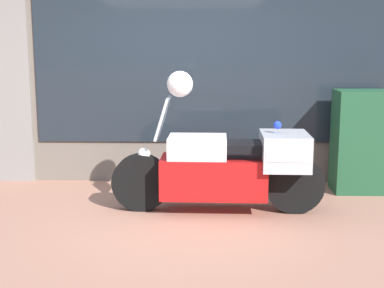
# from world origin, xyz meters

# --- Properties ---
(ground_plane) EXTENTS (60.00, 60.00, 0.00)m
(ground_plane) POSITION_xyz_m (0.00, 0.00, 0.00)
(ground_plane) COLOR #9E6B56
(shop_building) EXTENTS (5.71, 0.55, 3.64)m
(shop_building) POSITION_xyz_m (-0.40, 2.00, 1.83)
(shop_building) COLOR #6B6056
(shop_building) RESTS_ON ground
(window_display) EXTENTS (4.37, 0.30, 2.03)m
(window_display) POSITION_xyz_m (0.37, 2.03, 0.48)
(window_display) COLOR slate
(window_display) RESTS_ON ground
(paramedic_motorcycle) EXTENTS (2.35, 0.69, 1.28)m
(paramedic_motorcycle) POSITION_xyz_m (0.63, 0.47, 0.52)
(paramedic_motorcycle) COLOR black
(paramedic_motorcycle) RESTS_ON ground
(utility_cabinet) EXTENTS (0.74, 0.48, 1.28)m
(utility_cabinet) POSITION_xyz_m (2.35, 1.36, 0.64)
(utility_cabinet) COLOR #1E4C2D
(utility_cabinet) RESTS_ON ground
(white_helmet) EXTENTS (0.28, 0.28, 0.28)m
(white_helmet) POSITION_xyz_m (0.08, 0.48, 1.42)
(white_helmet) COLOR white
(white_helmet) RESTS_ON paramedic_motorcycle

